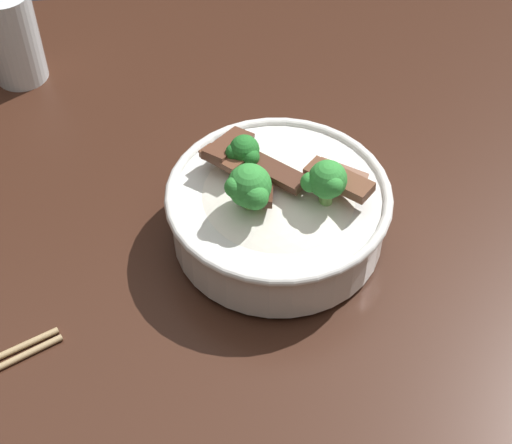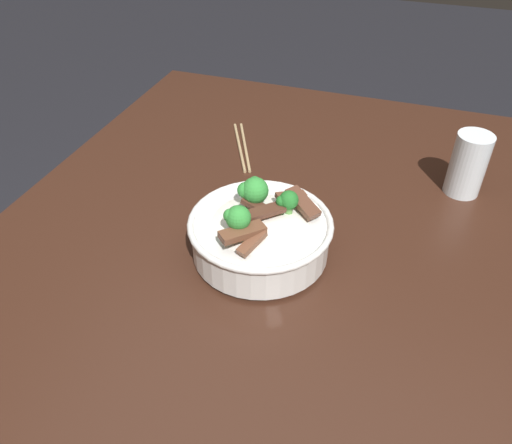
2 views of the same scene
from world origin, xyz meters
The scene contains 3 objects.
dining_table centered at (0.00, 0.00, 0.75)m, with size 1.52×1.07×0.83m.
rice_bowl centered at (0.03, 0.00, 0.89)m, with size 0.26×0.26×0.14m.
drinking_glass centered at (0.36, -0.34, 0.89)m, with size 0.07×0.07×0.13m.
Camera 1 is at (0.12, 0.61, 1.55)m, focal length 56.05 mm.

